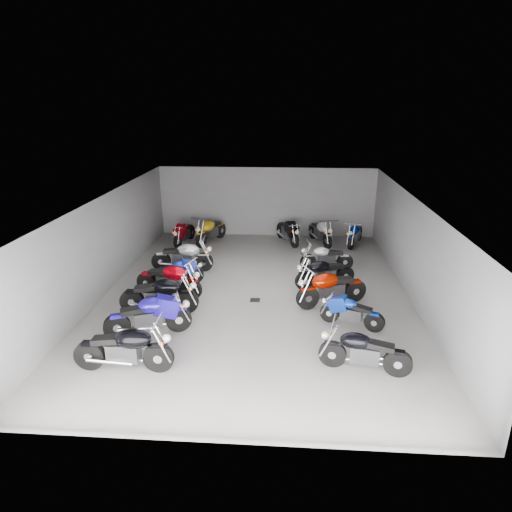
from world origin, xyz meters
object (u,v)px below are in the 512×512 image
at_px(motorcycle_left_e, 177,272).
at_px(motorcycle_right_c, 351,312).
at_px(motorcycle_back_e, 321,232).
at_px(motorcycle_left_b, 149,316).
at_px(motorcycle_right_a, 364,351).
at_px(motorcycle_right_f, 326,257).
at_px(motorcycle_back_b, 211,231).
at_px(motorcycle_left_d, 169,280).
at_px(drain_grate, 255,300).
at_px(motorcycle_right_d, 331,288).
at_px(motorcycle_left_c, 160,295).
at_px(motorcycle_right_e, 324,273).
at_px(motorcycle_back_d, 288,231).
at_px(motorcycle_left_a, 125,349).
at_px(motorcycle_left_f, 183,257).
at_px(motorcycle_back_a, 184,233).

height_order(motorcycle_left_e, motorcycle_right_c, motorcycle_left_e).
relative_size(motorcycle_right_c, motorcycle_back_e, 0.81).
bearing_deg(motorcycle_left_b, motorcycle_right_a, 56.31).
xyz_separation_m(motorcycle_right_f, motorcycle_back_e, (0.00, 3.31, 0.06)).
bearing_deg(motorcycle_left_e, motorcycle_back_b, 154.58).
xyz_separation_m(motorcycle_left_d, motorcycle_left_e, (0.02, 0.97, -0.11)).
xyz_separation_m(motorcycle_right_c, motorcycle_back_b, (-5.28, 7.66, 0.12)).
relative_size(drain_grate, motorcycle_right_f, 0.16).
relative_size(motorcycle_left_d, motorcycle_right_d, 1.03).
distance_m(motorcycle_left_c, motorcycle_right_c, 5.65).
xyz_separation_m(motorcycle_left_b, motorcycle_right_e, (5.00, 3.71, -0.04)).
relative_size(motorcycle_right_c, motorcycle_right_f, 0.88).
xyz_separation_m(motorcycle_right_a, motorcycle_back_e, (-0.37, 10.14, 0.02)).
bearing_deg(motorcycle_left_b, motorcycle_back_d, 137.13).
bearing_deg(motorcycle_left_b, motorcycle_left_a, -22.22).
height_order(motorcycle_left_e, motorcycle_left_f, motorcycle_left_f).
distance_m(motorcycle_left_f, motorcycle_back_a, 3.46).
bearing_deg(motorcycle_left_e, motorcycle_right_e, 70.18).
xyz_separation_m(motorcycle_left_c, motorcycle_back_a, (-0.82, 6.96, -0.08)).
height_order(motorcycle_left_a, motorcycle_left_e, motorcycle_left_a).
distance_m(motorcycle_left_e, motorcycle_right_d, 5.35).
distance_m(motorcycle_left_a, motorcycle_back_d, 11.17).
distance_m(motorcycle_left_a, motorcycle_right_a, 5.64).
bearing_deg(drain_grate, motorcycle_left_b, -137.60).
distance_m(motorcycle_left_f, motorcycle_back_e, 6.58).
bearing_deg(motorcycle_back_e, motorcycle_right_f, 69.57).
xyz_separation_m(motorcycle_left_a, motorcycle_right_e, (5.07, 5.45, -0.05)).
distance_m(motorcycle_left_b, motorcycle_back_a, 8.40).
bearing_deg(motorcycle_left_c, motorcycle_left_a, -2.72).
bearing_deg(motorcycle_right_f, motorcycle_back_d, 18.79).
distance_m(motorcycle_left_a, motorcycle_right_c, 6.20).
bearing_deg(motorcycle_right_c, motorcycle_left_b, 122.16).
bearing_deg(motorcycle_left_d, motorcycle_right_d, 102.29).
relative_size(motorcycle_back_a, motorcycle_back_d, 0.97).
height_order(motorcycle_left_a, motorcycle_left_c, motorcycle_left_a).
distance_m(motorcycle_right_d, motorcycle_back_d, 6.63).
distance_m(motorcycle_right_a, motorcycle_right_c, 2.26).
distance_m(motorcycle_right_d, motorcycle_right_f, 3.19).
xyz_separation_m(motorcycle_left_a, motorcycle_back_b, (0.34, 10.28, -0.01)).
distance_m(motorcycle_left_a, motorcycle_left_b, 1.74).
height_order(motorcycle_left_d, motorcycle_back_d, motorcycle_left_d).
bearing_deg(motorcycle_back_a, motorcycle_left_d, 108.86).
relative_size(motorcycle_left_c, motorcycle_left_d, 1.03).
bearing_deg(motorcycle_left_a, motorcycle_back_d, 159.64).
distance_m(motorcycle_right_c, motorcycle_back_b, 9.30).
bearing_deg(motorcycle_back_a, motorcycle_right_a, 134.55).
height_order(drain_grate, motorcycle_right_a, motorcycle_right_a).
distance_m(motorcycle_right_f, motorcycle_back_d, 3.61).
relative_size(motorcycle_left_a, motorcycle_back_d, 1.13).
height_order(motorcycle_left_c, motorcycle_right_e, motorcycle_left_c).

